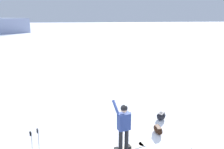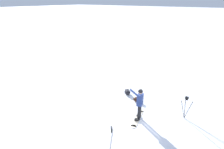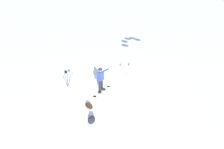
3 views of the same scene
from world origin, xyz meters
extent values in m
plane|color=white|center=(0.00, 0.00, 0.00)|extent=(300.00, 300.00, 0.00)
cylinder|color=black|center=(-0.12, 0.18, 0.41)|extent=(0.14, 0.14, 0.83)
cylinder|color=black|center=(-0.33, 0.12, 0.41)|extent=(0.14, 0.14, 0.83)
cube|color=navy|center=(-0.22, 0.15, 1.12)|extent=(0.45, 0.35, 0.59)
sphere|color=tan|center=(-0.22, 0.15, 1.56)|extent=(0.22, 0.22, 0.22)
sphere|color=black|center=(-0.22, 0.15, 1.59)|extent=(0.24, 0.24, 0.24)
cylinder|color=navy|center=(0.01, -0.05, 1.53)|extent=(0.21, 0.54, 0.41)
cylinder|color=navy|center=(-0.42, 0.12, 1.12)|extent=(0.09, 0.09, 0.59)
cube|color=beige|center=(-0.21, 0.07, 0.01)|extent=(1.61, 0.66, 0.02)
cylinder|color=beige|center=(0.56, 0.26, 0.01)|extent=(0.28, 0.28, 0.02)
cylinder|color=beige|center=(-0.98, -0.13, 0.01)|extent=(0.28, 0.28, 0.02)
cube|color=black|center=(0.00, 0.12, 0.06)|extent=(0.19, 0.23, 0.08)
cube|color=black|center=(-0.43, 0.01, 0.06)|extent=(0.19, 0.23, 0.08)
ellipsoid|color=black|center=(-2.33, -1.87, 0.15)|extent=(0.63, 0.64, 0.31)
cube|color=#2C2C33|center=(-2.33, -1.87, 0.26)|extent=(0.38, 0.38, 0.08)
cylinder|color=#262628|center=(-1.66, 2.20, 0.54)|extent=(0.05, 0.33, 1.09)
cylinder|color=#262628|center=(-1.81, 1.98, 0.54)|extent=(0.31, 0.16, 1.09)
cylinder|color=#262628|center=(-1.55, 1.95, 0.54)|extent=(0.28, 0.22, 1.09)
cube|color=black|center=(-1.67, 2.04, 1.11)|extent=(0.10, 0.10, 0.06)
cube|color=black|center=(-1.67, 2.04, 1.19)|extent=(0.12, 0.16, 0.10)
ellipsoid|color=black|center=(-1.80, -0.80, 0.13)|extent=(0.31, 0.63, 0.27)
cube|color=#402618|center=(-1.80, -0.80, 0.23)|extent=(0.19, 0.38, 0.08)
cylinder|color=gray|center=(2.66, 0.45, 0.58)|extent=(0.13, 0.13, 1.16)
cylinder|color=black|center=(2.66, 0.45, 1.10)|extent=(0.05, 0.05, 0.14)
cylinder|color=gray|center=(2.48, 0.32, 0.58)|extent=(0.11, 0.15, 1.16)
cylinder|color=black|center=(2.48, 0.32, 1.10)|extent=(0.05, 0.05, 0.14)
camera|label=1|loc=(1.05, 6.24, 4.46)|focal=33.64mm
camera|label=2|loc=(7.94, 4.27, 5.90)|focal=32.33mm
camera|label=3|loc=(-5.71, -7.48, 6.03)|focal=26.75mm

